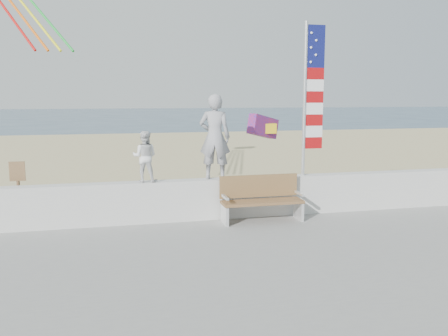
{
  "coord_description": "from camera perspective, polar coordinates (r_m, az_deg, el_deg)",
  "views": [
    {
      "loc": [
        -2.21,
        -8.21,
        2.91
      ],
      "look_at": [
        0.2,
        1.8,
        1.35
      ],
      "focal_mm": 38.0,
      "sensor_mm": 36.0,
      "label": 1
    }
  ],
  "objects": [
    {
      "name": "ground",
      "position": [
        8.99,
        1.47,
        -10.28
      ],
      "size": [
        220.0,
        220.0,
        0.0
      ],
      "primitive_type": "plane",
      "color": "#2E475D",
      "rests_on": "ground"
    },
    {
      "name": "sand",
      "position": [
        17.59,
        -6.13,
        -0.83
      ],
      "size": [
        90.0,
        40.0,
        0.08
      ],
      "primitive_type": "cube",
      "color": "tan",
      "rests_on": "ground"
    },
    {
      "name": "seawall",
      "position": [
        10.69,
        -1.3,
        -3.7
      ],
      "size": [
        30.0,
        0.35,
        0.9
      ],
      "primitive_type": "cube",
      "color": "silver",
      "rests_on": "boardwalk"
    },
    {
      "name": "adult",
      "position": [
        10.49,
        -1.12,
        3.76
      ],
      "size": [
        0.8,
        0.65,
        1.88
      ],
      "primitive_type": "imported",
      "rotation": [
        0.0,
        0.0,
        2.81
      ],
      "color": "#929297",
      "rests_on": "seawall"
    },
    {
      "name": "child",
      "position": [
        10.31,
        -9.51,
        1.37
      ],
      "size": [
        0.63,
        0.54,
        1.1
      ],
      "primitive_type": "imported",
      "rotation": [
        0.0,
        0.0,
        2.87
      ],
      "color": "silver",
      "rests_on": "seawall"
    },
    {
      "name": "bench",
      "position": [
        10.5,
        4.48,
        -3.62
      ],
      "size": [
        1.8,
        0.57,
        1.0
      ],
      "color": "brown",
      "rests_on": "boardwalk"
    },
    {
      "name": "flag",
      "position": [
        11.15,
        10.3,
        8.9
      ],
      "size": [
        0.5,
        0.08,
        3.5
      ],
      "color": "silver",
      "rests_on": "seawall"
    },
    {
      "name": "parafoil_kite",
      "position": [
        12.09,
        4.82,
        4.96
      ],
      "size": [
        0.97,
        0.73,
        0.68
      ],
      "color": "red",
      "rests_on": "ground"
    },
    {
      "name": "sign",
      "position": [
        11.08,
        -23.49,
        -2.33
      ],
      "size": [
        0.32,
        0.07,
        1.46
      ],
      "color": "brown",
      "rests_on": "sand"
    }
  ]
}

